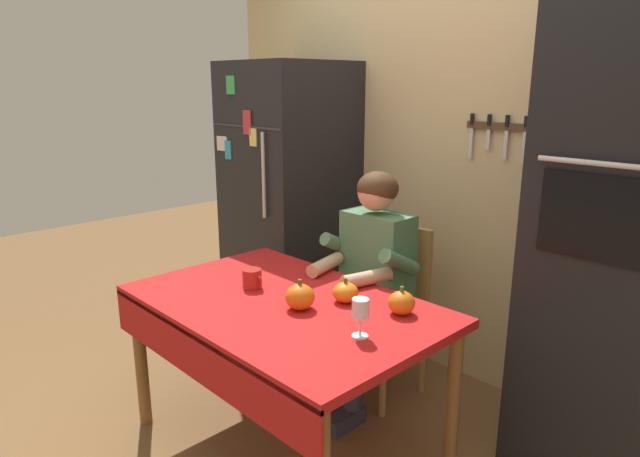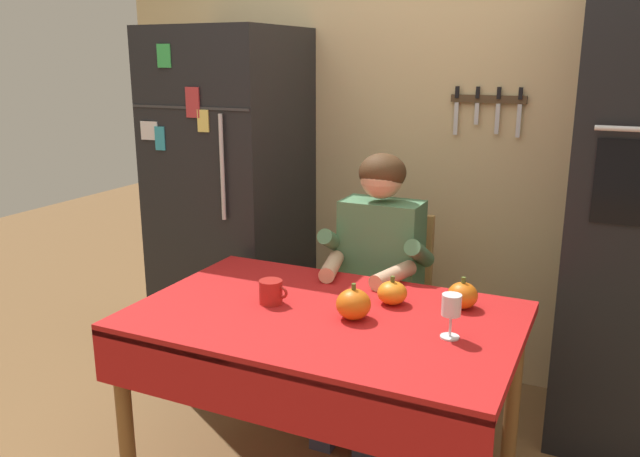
{
  "view_description": "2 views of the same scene",
  "coord_description": "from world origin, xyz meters",
  "px_view_note": "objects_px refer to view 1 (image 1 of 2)",
  "views": [
    {
      "loc": [
        1.75,
        -1.37,
        1.68
      ],
      "look_at": [
        0.05,
        0.28,
        1.05
      ],
      "focal_mm": 31.1,
      "sensor_mm": 36.0,
      "label": 1
    },
    {
      "loc": [
        0.92,
        -1.91,
        1.65
      ],
      "look_at": [
        -0.07,
        0.2,
        1.03
      ],
      "focal_mm": 36.17,
      "sensor_mm": 36.0,
      "label": 2
    }
  ],
  "objects_px": {
    "seated_person": "(368,271)",
    "pumpkin_large": "(345,292)",
    "refrigerator": "(290,204)",
    "coffee_mug": "(252,279)",
    "pumpkin_medium": "(300,297)",
    "chair_behind_person": "(390,302)",
    "pumpkin_small": "(401,303)",
    "wine_glass": "(360,310)",
    "dining_table": "(280,320)",
    "wall_oven": "(621,242)"
  },
  "relations": [
    {
      "from": "refrigerator",
      "to": "pumpkin_small",
      "type": "height_order",
      "value": "refrigerator"
    },
    {
      "from": "pumpkin_medium",
      "to": "pumpkin_large",
      "type": "bearing_deg",
      "value": 68.29
    },
    {
      "from": "wall_oven",
      "to": "coffee_mug",
      "type": "bearing_deg",
      "value": -144.71
    },
    {
      "from": "wine_glass",
      "to": "pumpkin_medium",
      "type": "distance_m",
      "value": 0.36
    },
    {
      "from": "chair_behind_person",
      "to": "refrigerator",
      "type": "bearing_deg",
      "value": 174.45
    },
    {
      "from": "seated_person",
      "to": "pumpkin_medium",
      "type": "relative_size",
      "value": 9.35
    },
    {
      "from": "pumpkin_large",
      "to": "pumpkin_small",
      "type": "xyz_separation_m",
      "value": [
        0.25,
        0.07,
        0.01
      ]
    },
    {
      "from": "wall_oven",
      "to": "dining_table",
      "type": "bearing_deg",
      "value": -138.69
    },
    {
      "from": "seated_person",
      "to": "pumpkin_large",
      "type": "relative_size",
      "value": 10.95
    },
    {
      "from": "refrigerator",
      "to": "pumpkin_large",
      "type": "relative_size",
      "value": 15.84
    },
    {
      "from": "refrigerator",
      "to": "wall_oven",
      "type": "height_order",
      "value": "wall_oven"
    },
    {
      "from": "dining_table",
      "to": "pumpkin_large",
      "type": "relative_size",
      "value": 12.32
    },
    {
      "from": "seated_person",
      "to": "refrigerator",
      "type": "bearing_deg",
      "value": 163.32
    },
    {
      "from": "wall_oven",
      "to": "pumpkin_small",
      "type": "height_order",
      "value": "wall_oven"
    },
    {
      "from": "pumpkin_large",
      "to": "wine_glass",
      "type": "bearing_deg",
      "value": -37.23
    },
    {
      "from": "coffee_mug",
      "to": "pumpkin_medium",
      "type": "height_order",
      "value": "pumpkin_medium"
    },
    {
      "from": "refrigerator",
      "to": "coffee_mug",
      "type": "distance_m",
      "value": 1.13
    },
    {
      "from": "wall_oven",
      "to": "refrigerator",
      "type": "bearing_deg",
      "value": -178.87
    },
    {
      "from": "chair_behind_person",
      "to": "pumpkin_medium",
      "type": "bearing_deg",
      "value": -80.27
    },
    {
      "from": "chair_behind_person",
      "to": "wine_glass",
      "type": "distance_m",
      "value": 0.99
    },
    {
      "from": "refrigerator",
      "to": "pumpkin_small",
      "type": "xyz_separation_m",
      "value": [
        1.4,
        -0.6,
        -0.11
      ]
    },
    {
      "from": "coffee_mug",
      "to": "refrigerator",
      "type": "bearing_deg",
      "value": 130.04
    },
    {
      "from": "coffee_mug",
      "to": "pumpkin_large",
      "type": "distance_m",
      "value": 0.46
    },
    {
      "from": "dining_table",
      "to": "pumpkin_small",
      "type": "xyz_separation_m",
      "value": [
        0.45,
        0.28,
        0.13
      ]
    },
    {
      "from": "coffee_mug",
      "to": "pumpkin_large",
      "type": "bearing_deg",
      "value": 24.48
    },
    {
      "from": "chair_behind_person",
      "to": "wine_glass",
      "type": "height_order",
      "value": "chair_behind_person"
    },
    {
      "from": "coffee_mug",
      "to": "pumpkin_small",
      "type": "relative_size",
      "value": 0.96
    },
    {
      "from": "seated_person",
      "to": "coffee_mug",
      "type": "relative_size",
      "value": 10.65
    },
    {
      "from": "wall_oven",
      "to": "chair_behind_person",
      "type": "height_order",
      "value": "wall_oven"
    },
    {
      "from": "coffee_mug",
      "to": "pumpkin_small",
      "type": "bearing_deg",
      "value": 21.46
    },
    {
      "from": "chair_behind_person",
      "to": "pumpkin_small",
      "type": "bearing_deg",
      "value": -47.7
    },
    {
      "from": "chair_behind_person",
      "to": "wall_oven",
      "type": "bearing_deg",
      "value": 6.95
    },
    {
      "from": "seated_person",
      "to": "coffee_mug",
      "type": "bearing_deg",
      "value": -109.55
    },
    {
      "from": "chair_behind_person",
      "to": "pumpkin_medium",
      "type": "distance_m",
      "value": 0.84
    },
    {
      "from": "chair_behind_person",
      "to": "seated_person",
      "type": "height_order",
      "value": "seated_person"
    },
    {
      "from": "wall_oven",
      "to": "wine_glass",
      "type": "bearing_deg",
      "value": -122.18
    },
    {
      "from": "dining_table",
      "to": "seated_person",
      "type": "bearing_deg",
      "value": 91.7
    },
    {
      "from": "dining_table",
      "to": "pumpkin_small",
      "type": "relative_size",
      "value": 11.54
    },
    {
      "from": "wall_oven",
      "to": "coffee_mug",
      "type": "height_order",
      "value": "wall_oven"
    },
    {
      "from": "chair_behind_person",
      "to": "pumpkin_small",
      "type": "xyz_separation_m",
      "value": [
        0.46,
        -0.51,
        0.28
      ]
    },
    {
      "from": "wine_glass",
      "to": "pumpkin_medium",
      "type": "relative_size",
      "value": 1.15
    },
    {
      "from": "pumpkin_medium",
      "to": "wine_glass",
      "type": "bearing_deg",
      "value": -2.15
    },
    {
      "from": "dining_table",
      "to": "wine_glass",
      "type": "bearing_deg",
      "value": 0.14
    },
    {
      "from": "wall_oven",
      "to": "chair_behind_person",
      "type": "relative_size",
      "value": 2.26
    },
    {
      "from": "wall_oven",
      "to": "pumpkin_small",
      "type": "relative_size",
      "value": 17.31
    },
    {
      "from": "dining_table",
      "to": "chair_behind_person",
      "type": "xyz_separation_m",
      "value": [
        -0.02,
        0.79,
        -0.14
      ]
    },
    {
      "from": "seated_person",
      "to": "wall_oven",
      "type": "bearing_deg",
      "value": 16.63
    },
    {
      "from": "pumpkin_small",
      "to": "coffee_mug",
      "type": "bearing_deg",
      "value": -158.54
    },
    {
      "from": "chair_behind_person",
      "to": "dining_table",
      "type": "bearing_deg",
      "value": -88.7
    },
    {
      "from": "seated_person",
      "to": "pumpkin_large",
      "type": "height_order",
      "value": "seated_person"
    }
  ]
}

